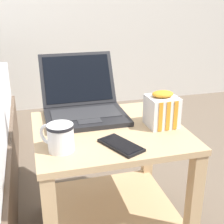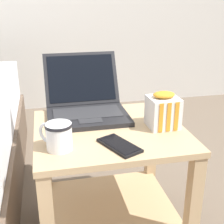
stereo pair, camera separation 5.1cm
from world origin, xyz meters
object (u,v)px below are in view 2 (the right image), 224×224
object	(u,v)px
laptop	(86,103)
mug_front_left	(58,135)
snack_bag	(163,111)
cell_phone	(119,145)

from	to	relation	value
laptop	mug_front_left	distance (m)	0.32
snack_bag	cell_phone	bearing A→B (deg)	-147.73
mug_front_left	snack_bag	distance (m)	0.40
cell_phone	laptop	bearing A→B (deg)	101.38
laptop	cell_phone	size ratio (longest dim) A/B	2.05
snack_bag	laptop	bearing A→B (deg)	143.42
mug_front_left	snack_bag	xyz separation A→B (m)	(0.39, 0.10, 0.01)
laptop	mug_front_left	xyz separation A→B (m)	(-0.13, -0.29, 0.00)
laptop	cell_phone	distance (m)	0.33
mug_front_left	snack_bag	bearing A→B (deg)	14.03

